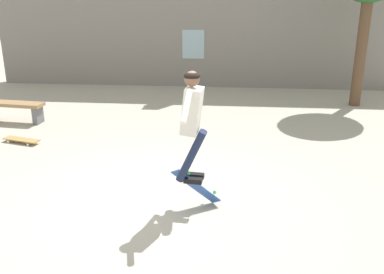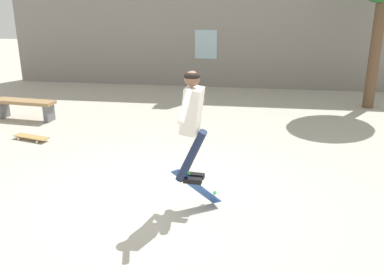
{
  "view_description": "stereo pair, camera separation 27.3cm",
  "coord_description": "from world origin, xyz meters",
  "px_view_note": "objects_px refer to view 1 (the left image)",
  "views": [
    {
      "loc": [
        1.1,
        -5.78,
        3.06
      ],
      "look_at": [
        0.59,
        -0.23,
        1.11
      ],
      "focal_mm": 40.0,
      "sensor_mm": 36.0,
      "label": 1
    },
    {
      "loc": [
        1.37,
        -5.75,
        3.06
      ],
      "look_at": [
        0.59,
        -0.23,
        1.11
      ],
      "focal_mm": 40.0,
      "sensor_mm": 36.0,
      "label": 2
    }
  ],
  "objects_px": {
    "skater": "(192,117)",
    "skateboard_flipping": "(196,186)",
    "park_bench": "(13,108)",
    "skateboard_resting": "(21,140)"
  },
  "relations": [
    {
      "from": "skater",
      "to": "skateboard_flipping",
      "type": "bearing_deg",
      "value": 44.13
    },
    {
      "from": "park_bench",
      "to": "skater",
      "type": "distance_m",
      "value": 6.17
    },
    {
      "from": "park_bench",
      "to": "skateboard_flipping",
      "type": "relative_size",
      "value": 2.12
    },
    {
      "from": "skateboard_flipping",
      "to": "skateboard_resting",
      "type": "xyz_separation_m",
      "value": [
        -3.86,
        2.43,
        -0.27
      ]
    },
    {
      "from": "skater",
      "to": "skateboard_flipping",
      "type": "xyz_separation_m",
      "value": [
        0.06,
        0.05,
        -1.07
      ]
    },
    {
      "from": "park_bench",
      "to": "skateboard_resting",
      "type": "distance_m",
      "value": 1.68
    },
    {
      "from": "skater",
      "to": "skateboard_flipping",
      "type": "distance_m",
      "value": 1.07
    },
    {
      "from": "skater",
      "to": "park_bench",
      "type": "bearing_deg",
      "value": 145.77
    },
    {
      "from": "skateboard_resting",
      "to": "park_bench",
      "type": "bearing_deg",
      "value": 136.52
    },
    {
      "from": "park_bench",
      "to": "skateboard_flipping",
      "type": "distance_m",
      "value": 6.09
    }
  ]
}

